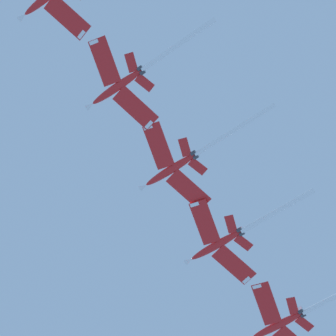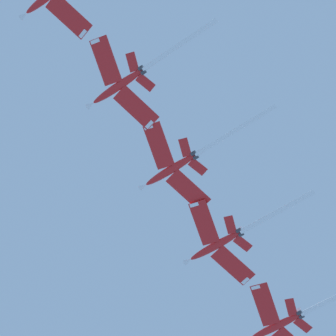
% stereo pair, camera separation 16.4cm
% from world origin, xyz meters
% --- Properties ---
extents(jet_inner_left, '(20.15, 29.55, 7.33)m').
position_xyz_m(jet_inner_left, '(-24.71, 21.04, 111.03)').
color(jet_inner_left, red).
extents(jet_centre, '(20.13, 30.69, 8.43)m').
position_xyz_m(jet_centre, '(-5.59, 20.26, 111.29)').
color(jet_centre, red).
extents(jet_inner_right, '(20.12, 29.18, 7.84)m').
position_xyz_m(jet_inner_right, '(12.12, 19.45, 110.85)').
color(jet_inner_right, red).
extents(jet_far_right, '(20.14, 34.37, 8.09)m').
position_xyz_m(jet_far_right, '(33.00, 15.55, 110.61)').
color(jet_far_right, red).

